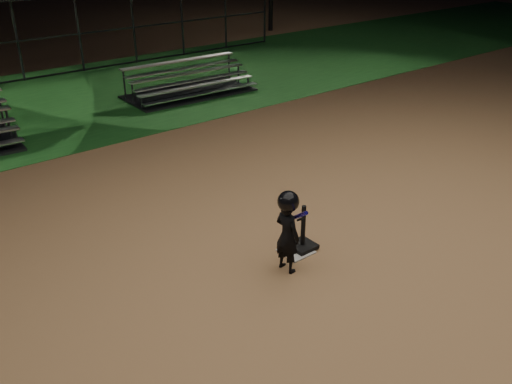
% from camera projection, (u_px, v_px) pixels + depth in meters
% --- Properties ---
extents(ground, '(80.00, 80.00, 0.00)m').
position_uv_depth(ground, '(296.00, 252.00, 8.46)').
color(ground, '#A7784C').
rests_on(ground, ground).
extents(grass_strip, '(60.00, 8.00, 0.01)m').
position_uv_depth(grass_strip, '(59.00, 102.00, 15.46)').
color(grass_strip, '#194E1B').
rests_on(grass_strip, ground).
extents(home_plate, '(0.45, 0.45, 0.02)m').
position_uv_depth(home_plate, '(296.00, 251.00, 8.45)').
color(home_plate, beige).
rests_on(home_plate, ground).
extents(batting_tee, '(0.38, 0.38, 0.73)m').
position_uv_depth(batting_tee, '(303.00, 240.00, 8.47)').
color(batting_tee, black).
rests_on(batting_tee, home_plate).
extents(child_batter, '(0.42, 0.66, 1.28)m').
position_uv_depth(child_batter, '(288.00, 229.00, 7.73)').
color(child_batter, black).
rests_on(child_batter, ground).
extents(bleacher_right, '(3.78, 1.93, 0.91)m').
position_uv_depth(bleacher_right, '(190.00, 88.00, 16.07)').
color(bleacher_right, silver).
rests_on(bleacher_right, ground).
extents(backstop_fence, '(20.08, 0.08, 2.50)m').
position_uv_depth(backstop_fence, '(18.00, 41.00, 17.01)').
color(backstop_fence, '#38383D').
rests_on(backstop_fence, ground).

